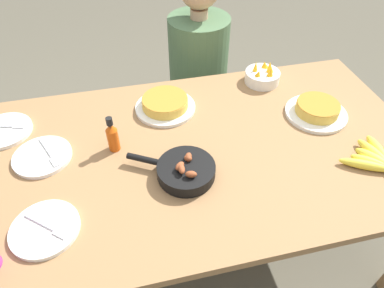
{
  "coord_description": "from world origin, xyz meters",
  "views": [
    {
      "loc": [
        -0.22,
        -0.93,
        1.68
      ],
      "look_at": [
        0.0,
        0.0,
        0.76
      ],
      "focal_mm": 32.0,
      "sensor_mm": 36.0,
      "label": 1
    }
  ],
  "objects": [
    {
      "name": "dining_table",
      "position": [
        0.0,
        0.0,
        0.65
      ],
      "size": [
        1.86,
        1.0,
        0.73
      ],
      "color": "olive",
      "rests_on": "ground_plane"
    },
    {
      "name": "skillet",
      "position": [
        -0.06,
        -0.13,
        0.75
      ],
      "size": [
        0.31,
        0.23,
        0.08
      ],
      "rotation": [
        0.0,
        0.0,
        2.62
      ],
      "color": "black",
      "rests_on": "dining_table"
    },
    {
      "name": "empty_plate_near_front",
      "position": [
        -0.54,
        -0.25,
        0.73
      ],
      "size": [
        0.22,
        0.22,
        0.02
      ],
      "color": "silver",
      "rests_on": "dining_table"
    },
    {
      "name": "empty_plate_far_left",
      "position": [
        -0.57,
        0.09,
        0.73
      ],
      "size": [
        0.22,
        0.22,
        0.02
      ],
      "color": "silver",
      "rests_on": "dining_table"
    },
    {
      "name": "frittata_plate_side",
      "position": [
        -0.06,
        0.28,
        0.75
      ],
      "size": [
        0.27,
        0.27,
        0.06
      ],
      "color": "silver",
      "rests_on": "dining_table"
    },
    {
      "name": "person_figure",
      "position": [
        0.22,
        0.78,
        0.48
      ],
      "size": [
        0.38,
        0.38,
        1.16
      ],
      "color": "black",
      "rests_on": "ground_plane"
    },
    {
      "name": "hot_sauce_bottle",
      "position": [
        -0.3,
        0.07,
        0.79
      ],
      "size": [
        0.04,
        0.04,
        0.16
      ],
      "color": "#C64C0F",
      "rests_on": "dining_table"
    },
    {
      "name": "empty_plate_far_right",
      "position": [
        -0.74,
        0.28,
        0.73
      ],
      "size": [
        0.23,
        0.23,
        0.02
      ],
      "color": "silver",
      "rests_on": "dining_table"
    },
    {
      "name": "banana_bunch",
      "position": [
        0.66,
        -0.22,
        0.75
      ],
      "size": [
        0.26,
        0.2,
        0.04
      ],
      "color": "yellow",
      "rests_on": "dining_table"
    },
    {
      "name": "ground_plane",
      "position": [
        0.0,
        0.0,
        0.0
      ],
      "size": [
        14.0,
        14.0,
        0.0
      ],
      "primitive_type": "plane",
      "color": "#565142"
    },
    {
      "name": "frittata_plate_center",
      "position": [
        0.58,
        0.09,
        0.75
      ],
      "size": [
        0.27,
        0.27,
        0.06
      ],
      "color": "silver",
      "rests_on": "dining_table"
    },
    {
      "name": "fruit_bowl_mango",
      "position": [
        0.44,
        0.38,
        0.76
      ],
      "size": [
        0.17,
        0.17,
        0.11
      ],
      "color": "silver",
      "rests_on": "dining_table"
    }
  ]
}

